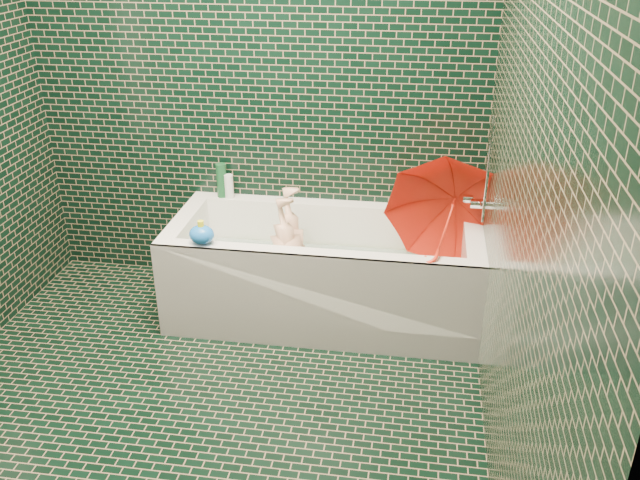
# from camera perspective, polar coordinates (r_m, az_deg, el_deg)

# --- Properties ---
(floor) EXTENTS (2.80, 2.80, 0.00)m
(floor) POSITION_cam_1_polar(r_m,az_deg,el_deg) (3.23, -10.60, -14.88)
(floor) COLOR black
(floor) RESTS_ON ground
(wall_back) EXTENTS (2.80, 0.00, 2.80)m
(wall_back) POSITION_cam_1_polar(r_m,az_deg,el_deg) (3.89, -5.49, 13.39)
(wall_back) COLOR black
(wall_back) RESTS_ON floor
(wall_right) EXTENTS (0.00, 2.80, 2.80)m
(wall_right) POSITION_cam_1_polar(r_m,az_deg,el_deg) (2.46, 16.88, 4.86)
(wall_right) COLOR black
(wall_right) RESTS_ON floor
(bathtub) EXTENTS (1.70, 0.75, 0.55)m
(bathtub) POSITION_cam_1_polar(r_m,az_deg,el_deg) (3.82, 0.36, -3.51)
(bathtub) COLOR white
(bathtub) RESTS_ON floor
(bath_mat) EXTENTS (1.35, 0.47, 0.01)m
(bath_mat) POSITION_cam_1_polar(r_m,az_deg,el_deg) (3.86, 0.39, -4.10)
(bath_mat) COLOR green
(bath_mat) RESTS_ON bathtub
(water) EXTENTS (1.48, 0.53, 0.00)m
(water) POSITION_cam_1_polar(r_m,az_deg,el_deg) (3.79, 0.40, -2.21)
(water) COLOR silver
(water) RESTS_ON bathtub
(faucet) EXTENTS (0.18, 0.19, 0.55)m
(faucet) POSITION_cam_1_polar(r_m,az_deg,el_deg) (3.57, 13.48, 3.55)
(faucet) COLOR silver
(faucet) RESTS_ON wall_right
(child) EXTENTS (0.90, 0.39, 0.28)m
(child) POSITION_cam_1_polar(r_m,az_deg,el_deg) (3.77, -2.22, -2.21)
(child) COLOR #E5AF8F
(child) RESTS_ON bathtub
(umbrella) EXTENTS (0.99, 0.88, 0.96)m
(umbrella) POSITION_cam_1_polar(r_m,az_deg,el_deg) (3.55, 10.57, 1.09)
(umbrella) COLOR red
(umbrella) RESTS_ON bathtub
(soap_bottle_a) EXTENTS (0.12, 0.13, 0.28)m
(soap_bottle_a) POSITION_cam_1_polar(r_m,az_deg,el_deg) (3.95, 12.67, 2.35)
(soap_bottle_a) COLOR white
(soap_bottle_a) RESTS_ON bathtub
(soap_bottle_b) EXTENTS (0.10, 0.10, 0.19)m
(soap_bottle_b) POSITION_cam_1_polar(r_m,az_deg,el_deg) (3.96, 12.66, 2.41)
(soap_bottle_b) COLOR #521E73
(soap_bottle_b) RESTS_ON bathtub
(soap_bottle_c) EXTENTS (0.13, 0.13, 0.16)m
(soap_bottle_c) POSITION_cam_1_polar(r_m,az_deg,el_deg) (3.95, 12.37, 2.40)
(soap_bottle_c) COLOR #144825
(soap_bottle_c) RESTS_ON bathtub
(bottle_right_tall) EXTENTS (0.07, 0.07, 0.20)m
(bottle_right_tall) POSITION_cam_1_polar(r_m,az_deg,el_deg) (3.91, 8.83, 4.07)
(bottle_right_tall) COLOR #144825
(bottle_right_tall) RESTS_ON bathtub
(bottle_right_pump) EXTENTS (0.06, 0.06, 0.19)m
(bottle_right_pump) POSITION_cam_1_polar(r_m,az_deg,el_deg) (3.89, 12.82, 3.51)
(bottle_right_pump) COLOR silver
(bottle_right_pump) RESTS_ON bathtub
(bottle_left_tall) EXTENTS (0.08, 0.08, 0.21)m
(bottle_left_tall) POSITION_cam_1_polar(r_m,az_deg,el_deg) (4.07, -8.28, 4.99)
(bottle_left_tall) COLOR #144825
(bottle_left_tall) RESTS_ON bathtub
(bottle_left_short) EXTENTS (0.06, 0.06, 0.14)m
(bottle_left_short) POSITION_cam_1_polar(r_m,az_deg,el_deg) (4.05, -7.66, 4.50)
(bottle_left_short) COLOR white
(bottle_left_short) RESTS_ON bathtub
(rubber_duck) EXTENTS (0.12, 0.09, 0.10)m
(rubber_duck) POSITION_cam_1_polar(r_m,az_deg,el_deg) (3.94, 8.56, 3.39)
(rubber_duck) COLOR yellow
(rubber_duck) RESTS_ON bathtub
(bath_toy) EXTENTS (0.14, 0.12, 0.13)m
(bath_toy) POSITION_cam_1_polar(r_m,az_deg,el_deg) (3.50, -9.94, 0.47)
(bath_toy) COLOR blue
(bath_toy) RESTS_ON bathtub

